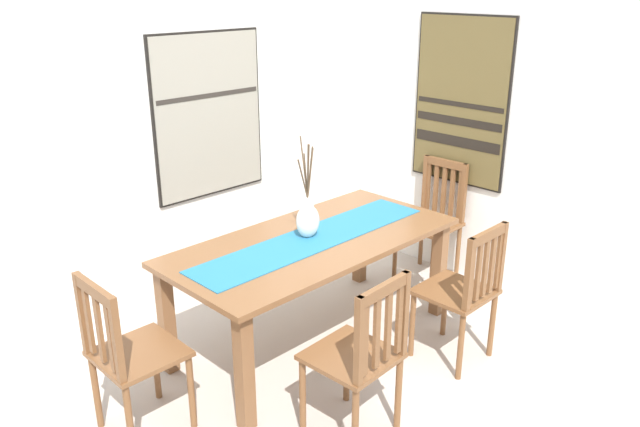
{
  "coord_description": "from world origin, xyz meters",
  "views": [
    {
      "loc": [
        -2.34,
        -1.86,
        2.29
      ],
      "look_at": [
        0.26,
        0.74,
        0.91
      ],
      "focal_mm": 35.26,
      "sensor_mm": 36.0,
      "label": 1
    }
  ],
  "objects_px": {
    "chair_0": "(360,355)",
    "chair_2": "(129,353)",
    "centerpiece_vase": "(308,218)",
    "chair_3": "(433,217)",
    "painting_on_back_wall": "(209,115)",
    "chair_1": "(464,290)",
    "dining_table": "(314,253)",
    "painting_on_side_wall": "(461,102)"
  },
  "relations": [
    {
      "from": "chair_0",
      "to": "chair_2",
      "type": "bearing_deg",
      "value": 133.76
    },
    {
      "from": "centerpiece_vase",
      "to": "chair_0",
      "type": "xyz_separation_m",
      "value": [
        -0.49,
        -0.89,
        -0.37
      ]
    },
    {
      "from": "chair_3",
      "to": "painting_on_back_wall",
      "type": "distance_m",
      "value": 1.93
    },
    {
      "from": "centerpiece_vase",
      "to": "chair_1",
      "type": "height_order",
      "value": "centerpiece_vase"
    },
    {
      "from": "dining_table",
      "to": "painting_on_side_wall",
      "type": "relative_size",
      "value": 1.51
    },
    {
      "from": "chair_0",
      "to": "painting_on_back_wall",
      "type": "bearing_deg",
      "value": 76.12
    },
    {
      "from": "centerpiece_vase",
      "to": "painting_on_side_wall",
      "type": "height_order",
      "value": "painting_on_side_wall"
    },
    {
      "from": "dining_table",
      "to": "chair_2",
      "type": "relative_size",
      "value": 2.07
    },
    {
      "from": "painting_on_back_wall",
      "to": "centerpiece_vase",
      "type": "bearing_deg",
      "value": -88.2
    },
    {
      "from": "chair_1",
      "to": "painting_on_back_wall",
      "type": "distance_m",
      "value": 2.11
    },
    {
      "from": "centerpiece_vase",
      "to": "chair_3",
      "type": "xyz_separation_m",
      "value": [
        1.37,
        -0.02,
        -0.36
      ]
    },
    {
      "from": "chair_1",
      "to": "chair_0",
      "type": "bearing_deg",
      "value": -178.71
    },
    {
      "from": "chair_0",
      "to": "chair_3",
      "type": "relative_size",
      "value": 0.99
    },
    {
      "from": "dining_table",
      "to": "painting_on_side_wall",
      "type": "bearing_deg",
      "value": -0.86
    },
    {
      "from": "chair_0",
      "to": "chair_2",
      "type": "xyz_separation_m",
      "value": [
        -0.82,
        0.86,
        -0.01
      ]
    },
    {
      "from": "chair_0",
      "to": "painting_on_back_wall",
      "type": "height_order",
      "value": "painting_on_back_wall"
    },
    {
      "from": "chair_2",
      "to": "centerpiece_vase",
      "type": "bearing_deg",
      "value": 1.49
    },
    {
      "from": "dining_table",
      "to": "painting_on_back_wall",
      "type": "height_order",
      "value": "painting_on_back_wall"
    },
    {
      "from": "painting_on_back_wall",
      "to": "painting_on_side_wall",
      "type": "bearing_deg",
      "value": -33.2
    },
    {
      "from": "chair_0",
      "to": "chair_1",
      "type": "bearing_deg",
      "value": 1.29
    },
    {
      "from": "chair_0",
      "to": "chair_1",
      "type": "height_order",
      "value": "chair_0"
    },
    {
      "from": "centerpiece_vase",
      "to": "painting_on_back_wall",
      "type": "height_order",
      "value": "painting_on_back_wall"
    },
    {
      "from": "centerpiece_vase",
      "to": "chair_1",
      "type": "distance_m",
      "value": 1.07
    },
    {
      "from": "painting_on_side_wall",
      "to": "centerpiece_vase",
      "type": "bearing_deg",
      "value": 177.47
    },
    {
      "from": "painting_on_back_wall",
      "to": "chair_2",
      "type": "bearing_deg",
      "value": -141.88
    },
    {
      "from": "chair_1",
      "to": "painting_on_side_wall",
      "type": "relative_size",
      "value": 0.73
    },
    {
      "from": "chair_2",
      "to": "painting_on_side_wall",
      "type": "height_order",
      "value": "painting_on_side_wall"
    },
    {
      "from": "dining_table",
      "to": "chair_1",
      "type": "bearing_deg",
      "value": -59.4
    },
    {
      "from": "chair_1",
      "to": "chair_2",
      "type": "xyz_separation_m",
      "value": [
        -1.8,
        0.83,
        -0.01
      ]
    },
    {
      "from": "chair_2",
      "to": "chair_3",
      "type": "distance_m",
      "value": 2.68
    },
    {
      "from": "dining_table",
      "to": "centerpiece_vase",
      "type": "bearing_deg",
      "value": 97.28
    },
    {
      "from": "painting_on_back_wall",
      "to": "dining_table",
      "type": "bearing_deg",
      "value": -87.96
    },
    {
      "from": "centerpiece_vase",
      "to": "chair_0",
      "type": "height_order",
      "value": "centerpiece_vase"
    },
    {
      "from": "dining_table",
      "to": "chair_0",
      "type": "bearing_deg",
      "value": -120.42
    },
    {
      "from": "chair_1",
      "to": "painting_on_back_wall",
      "type": "bearing_deg",
      "value": 105.87
    },
    {
      "from": "painting_on_back_wall",
      "to": "chair_3",
      "type": "bearing_deg",
      "value": -35.13
    },
    {
      "from": "chair_2",
      "to": "chair_3",
      "type": "relative_size",
      "value": 0.97
    },
    {
      "from": "centerpiece_vase",
      "to": "chair_0",
      "type": "distance_m",
      "value": 1.08
    },
    {
      "from": "chair_0",
      "to": "painting_on_back_wall",
      "type": "xyz_separation_m",
      "value": [
        0.46,
        1.86,
        0.89
      ]
    },
    {
      "from": "chair_1",
      "to": "chair_2",
      "type": "height_order",
      "value": "same"
    },
    {
      "from": "centerpiece_vase",
      "to": "painting_on_back_wall",
      "type": "relative_size",
      "value": 0.57
    },
    {
      "from": "chair_0",
      "to": "centerpiece_vase",
      "type": "bearing_deg",
      "value": 61.16
    }
  ]
}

